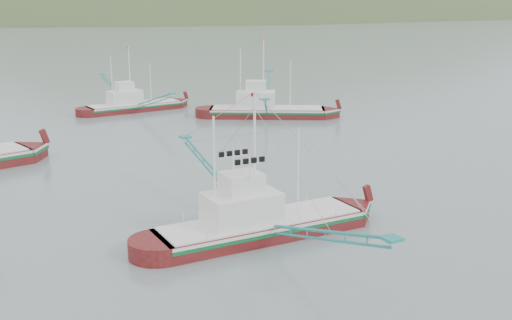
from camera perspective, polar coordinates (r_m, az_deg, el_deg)
ground at (r=41.06m, az=4.19°, el=-6.14°), size 1200.00×1200.00×0.00m
main_boat at (r=39.20m, az=0.16°, el=-4.95°), size 13.29×23.95×9.69m
bg_boat_right at (r=78.14m, az=0.94°, el=5.39°), size 17.30×23.02×10.20m
bg_boat_far at (r=83.90m, az=-10.91°, el=5.10°), size 12.26×21.86×8.85m
headland_right at (r=530.96m, az=-0.31°, el=12.83°), size 684.00×432.00×306.00m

